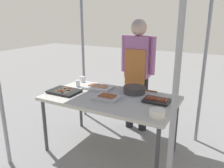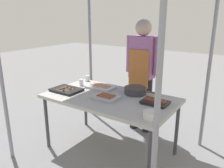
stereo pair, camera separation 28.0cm
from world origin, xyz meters
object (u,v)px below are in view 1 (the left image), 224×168
at_px(stall_table, 110,101).
at_px(condiment_bowl, 157,113).
at_px(drink_cup_near_edge, 78,83).
at_px(drink_cup_by_wok, 83,79).
at_px(tray_spring_rolls, 98,87).
at_px(tray_grilled_sausages, 107,97).
at_px(tray_pork_links, 157,100).
at_px(cooking_wok, 134,90).
at_px(tray_meat_skewers, 64,91).
at_px(vendor_woman, 138,67).

height_order(stall_table, condiment_bowl, condiment_bowl).
distance_m(drink_cup_near_edge, drink_cup_by_wok, 0.24).
relative_size(stall_table, tray_spring_rolls, 4.09).
distance_m(tray_grilled_sausages, tray_pork_links, 0.58).
xyz_separation_m(cooking_wok, drink_cup_near_edge, (-0.81, -0.11, -0.00)).
bearing_deg(tray_grilled_sausages, tray_meat_skewers, -174.13).
xyz_separation_m(stall_table, vendor_woman, (0.06, 0.74, 0.29)).
bearing_deg(condiment_bowl, cooking_wok, 130.67).
distance_m(drink_cup_near_edge, vendor_woman, 0.90).
distance_m(tray_spring_rolls, drink_cup_near_edge, 0.31).
height_order(cooking_wok, condiment_bowl, cooking_wok).
xyz_separation_m(tray_spring_rolls, condiment_bowl, (0.98, -0.49, 0.01)).
bearing_deg(condiment_bowl, tray_spring_rolls, 153.46).
bearing_deg(drink_cup_by_wok, stall_table, -29.60).
bearing_deg(stall_table, tray_pork_links, 9.63).
bearing_deg(drink_cup_by_wok, condiment_bowl, -25.97).
height_order(stall_table, drink_cup_near_edge, drink_cup_near_edge).
relative_size(stall_table, drink_cup_by_wok, 19.55).
bearing_deg(tray_grilled_sausages, stall_table, 92.54).
bearing_deg(tray_spring_rolls, tray_pork_links, -7.93).
bearing_deg(stall_table, condiment_bowl, -22.07).
relative_size(tray_grilled_sausages, drink_cup_near_edge, 3.28).
bearing_deg(tray_spring_rolls, drink_cup_near_edge, -169.70).
height_order(tray_spring_rolls, drink_cup_by_wok, drink_cup_by_wok).
distance_m(tray_meat_skewers, vendor_woman, 1.12).
xyz_separation_m(stall_table, drink_cup_by_wok, (-0.68, 0.39, 0.09)).
bearing_deg(drink_cup_by_wok, tray_grilled_sausages, -34.13).
distance_m(tray_spring_rolls, vendor_woman, 0.67).
bearing_deg(stall_table, tray_grilled_sausages, -87.46).
xyz_separation_m(stall_table, condiment_bowl, (0.68, -0.27, 0.09)).
distance_m(tray_grilled_sausages, tray_meat_skewers, 0.60).
relative_size(tray_spring_rolls, condiment_bowl, 2.47).
bearing_deg(vendor_woman, drink_cup_near_edge, 41.37).
height_order(stall_table, tray_spring_rolls, tray_spring_rolls).
height_order(cooking_wok, vendor_woman, vendor_woman).
distance_m(tray_grilled_sausages, vendor_woman, 0.85).
height_order(stall_table, vendor_woman, vendor_woman).
relative_size(tray_meat_skewers, vendor_woman, 0.23).
xyz_separation_m(tray_spring_rolls, cooking_wok, (0.51, 0.06, 0.03)).
xyz_separation_m(tray_meat_skewers, drink_cup_by_wok, (-0.09, 0.53, 0.02)).
relative_size(tray_meat_skewers, condiment_bowl, 2.45).
xyz_separation_m(tray_meat_skewers, condiment_bowl, (1.28, -0.14, 0.02)).
bearing_deg(stall_table, tray_spring_rolls, 144.60).
bearing_deg(condiment_bowl, tray_pork_links, 107.91).
relative_size(stall_table, tray_pork_links, 5.32).
bearing_deg(drink_cup_by_wok, tray_meat_skewers, -80.76).
bearing_deg(drink_cup_by_wok, tray_spring_rolls, -24.46).
height_order(tray_grilled_sausages, drink_cup_near_edge, drink_cup_near_edge).
bearing_deg(tray_pork_links, tray_grilled_sausages, -162.78).
bearing_deg(drink_cup_by_wok, cooking_wok, -7.34).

